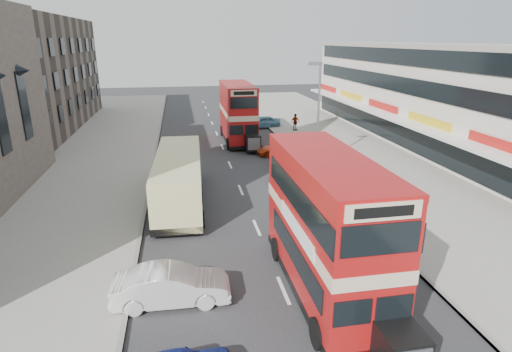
{
  "coord_description": "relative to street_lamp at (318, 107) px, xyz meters",
  "views": [
    {
      "loc": [
        -3.71,
        -12.17,
        9.71
      ],
      "look_at": [
        -0.18,
        7.21,
        3.22
      ],
      "focal_mm": 29.24,
      "sensor_mm": 36.0,
      "label": 1
    }
  ],
  "objects": [
    {
      "name": "pavement_right",
      "position": [
        5.48,
        2.0,
        -4.71
      ],
      "size": [
        12.0,
        90.0,
        0.15
      ],
      "primitive_type": "cube",
      "color": "gray",
      "rests_on": "ground"
    },
    {
      "name": "commercial_row",
      "position": [
        13.42,
        4.0,
        -0.09
      ],
      "size": [
        9.9,
        46.2,
        9.3
      ],
      "color": "beige",
      "rests_on": "ground"
    },
    {
      "name": "coach",
      "position": [
        -10.55,
        -5.39,
        -3.13
      ],
      "size": [
        3.1,
        10.66,
        2.8
      ],
      "rotation": [
        0.0,
        0.0,
        -0.04
      ],
      "color": "black",
      "rests_on": "ground"
    },
    {
      "name": "pedestrian_far",
      "position": [
        2.04,
        13.43,
        -3.73
      ],
      "size": [
        1.14,
        0.71,
        1.82
      ],
      "primitive_type": "imported",
      "rotation": [
        0.0,
        0.0,
        0.27
      ],
      "color": "gray",
      "rests_on": "pavement_right"
    },
    {
      "name": "ground",
      "position": [
        -6.52,
        -18.0,
        -4.78
      ],
      "size": [
        160.0,
        160.0,
        0.0
      ],
      "primitive_type": "plane",
      "color": "#28282B",
      "rests_on": "ground"
    },
    {
      "name": "kerb_right",
      "position": [
        -0.42,
        2.0,
        -4.71
      ],
      "size": [
        0.2,
        90.0,
        0.16
      ],
      "primitive_type": "cube",
      "color": "gray",
      "rests_on": "ground"
    },
    {
      "name": "kerb_left",
      "position": [
        -12.62,
        2.0,
        -4.71
      ],
      "size": [
        0.2,
        90.0,
        0.16
      ],
      "primitive_type": "cube",
      "color": "gray",
      "rests_on": "ground"
    },
    {
      "name": "pavement_left",
      "position": [
        -18.52,
        2.0,
        -4.71
      ],
      "size": [
        12.0,
        90.0,
        0.15
      ],
      "primitive_type": "cube",
      "color": "gray",
      "rests_on": "ground"
    },
    {
      "name": "car_left_front",
      "position": [
        -10.95,
        -16.0,
        -4.05
      ],
      "size": [
        4.51,
        1.7,
        1.47
      ],
      "primitive_type": "imported",
      "rotation": [
        0.0,
        0.0,
        1.54
      ],
      "color": "silver",
      "rests_on": "ground"
    },
    {
      "name": "car_right_a",
      "position": [
        -1.79,
        -2.61,
        -4.09
      ],
      "size": [
        4.9,
        2.17,
        1.4
      ],
      "primitive_type": "imported",
      "rotation": [
        0.0,
        0.0,
        -1.53
      ],
      "color": "#A33210",
      "rests_on": "ground"
    },
    {
      "name": "bus_main",
      "position": [
        -4.91,
        -16.25,
        -1.94
      ],
      "size": [
        2.74,
        9.82,
        5.41
      ],
      "rotation": [
        0.0,
        0.0,
        3.15
      ],
      "color": "black",
      "rests_on": "ground"
    },
    {
      "name": "car_right_c",
      "position": [
        -1.05,
        16.02,
        -4.1
      ],
      "size": [
        4.18,
        2.12,
        1.36
      ],
      "primitive_type": "imported",
      "rotation": [
        0.0,
        0.0,
        -1.44
      ],
      "color": "teal",
      "rests_on": "ground"
    },
    {
      "name": "car_right_b",
      "position": [
        -1.89,
        4.17,
        -4.24
      ],
      "size": [
        4.07,
        2.14,
        1.09
      ],
      "primitive_type": "imported",
      "rotation": [
        0.0,
        0.0,
        -1.65
      ],
      "color": "red",
      "rests_on": "ground"
    },
    {
      "name": "bus_second",
      "position": [
        -4.73,
        10.06,
        -1.92
      ],
      "size": [
        2.75,
        9.9,
        5.45
      ],
      "rotation": [
        0.0,
        0.0,
        3.14
      ],
      "color": "black",
      "rests_on": "ground"
    },
    {
      "name": "brick_terrace",
      "position": [
        -28.52,
        20.0,
        1.22
      ],
      "size": [
        14.0,
        28.0,
        12.0
      ],
      "primitive_type": "cube",
      "color": "#66594C",
      "rests_on": "ground"
    },
    {
      "name": "cyclist",
      "position": [
        -2.95,
        1.69,
        -4.02
      ],
      "size": [
        0.76,
        1.73,
        2.2
      ],
      "rotation": [
        0.0,
        0.0,
        0.11
      ],
      "color": "gray",
      "rests_on": "ground"
    },
    {
      "name": "pedestrian_near",
      "position": [
        2.17,
        -4.62,
        -3.8
      ],
      "size": [
        0.62,
        0.43,
        1.67
      ],
      "primitive_type": "imported",
      "rotation": [
        0.0,
        0.0,
        3.13
      ],
      "color": "gray",
      "rests_on": "pavement_right"
    },
    {
      "name": "street_lamp",
      "position": [
        0.0,
        0.0,
        0.0
      ],
      "size": [
        1.0,
        0.2,
        8.12
      ],
      "color": "slate",
      "rests_on": "ground"
    },
    {
      "name": "road_surface",
      "position": [
        -6.52,
        2.0,
        -4.78
      ],
      "size": [
        12.0,
        90.0,
        0.01
      ],
      "primitive_type": "cube",
      "color": "#28282B",
      "rests_on": "ground"
    }
  ]
}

